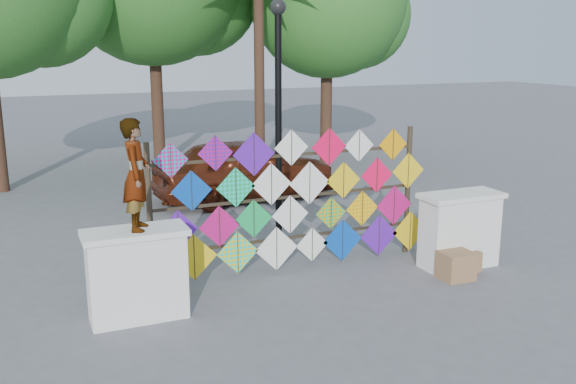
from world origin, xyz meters
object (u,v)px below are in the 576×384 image
object	(u,v)px
kite_rack	(297,202)
sedan	(245,169)
vendor_woman	(136,175)
lamppost	(278,102)

from	to	relation	value
kite_rack	sedan	world-z (taller)	kite_rack
vendor_woman	lamppost	bearing A→B (deg)	-35.92
sedan	vendor_woman	bearing A→B (deg)	144.26
kite_rack	lamppost	xyz separation A→B (m)	(0.20, 1.27, 1.51)
kite_rack	vendor_woman	distance (m)	3.01
lamppost	sedan	bearing A→B (deg)	79.94
kite_rack	lamppost	bearing A→B (deg)	80.93
kite_rack	sedan	size ratio (longest dim) A/B	1.12
kite_rack	lamppost	world-z (taller)	lamppost
sedan	lamppost	bearing A→B (deg)	165.38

